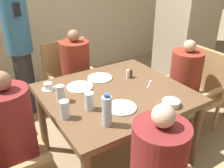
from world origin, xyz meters
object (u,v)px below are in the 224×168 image
Objects in this scene: diner_in_far_chair at (76,76)px; glass_tall_far at (60,94)px; diner_in_right_chair at (184,87)px; bowl_small at (171,103)px; plate_dessert_center at (80,87)px; water_bottle at (107,111)px; glass_tall_mid at (65,110)px; plate_main_left at (121,108)px; standing_host at (19,43)px; chair_far_side at (72,78)px; teacup_with_saucer at (48,87)px; chair_right_side at (193,89)px; plate_main_right at (100,78)px; diner_in_left_chair at (14,142)px; glass_tall_near at (89,101)px.

glass_tall_far is (-0.46, -0.72, 0.25)m from diner_in_far_chair.
diner_in_right_chair reaches higher than bowl_small.
plate_dessert_center is 0.27m from glass_tall_far.
water_bottle reaches higher than glass_tall_mid.
standing_host is at bearing 102.79° from plate_main_left.
chair_far_side is 3.87× the size of plate_main_left.
teacup_with_saucer is at bearing 102.89° from water_bottle.
chair_right_side is 6.61× the size of glass_tall_far.
standing_host reaches higher than teacup_with_saucer.
plate_dessert_center is (-0.24, -0.07, 0.00)m from plate_main_right.
plate_main_left is 0.56m from plate_main_right.
diner_in_far_chair is 1.28m from bowl_small.
glass_tall_mid is (-0.29, -0.37, 0.06)m from plate_dessert_center.
plate_main_right is 1.71× the size of glass_tall_far.
plate_dessert_center is at bearing 103.97° from plate_main_left.
diner_in_left_chair is 1.26× the size of chair_right_side.
plate_dessert_center is (-0.23, -0.59, 0.18)m from diner_in_far_chair.
chair_right_side is 0.16m from diner_in_right_chair.
plate_dessert_center is 1.71× the size of glass_tall_mid.
teacup_with_saucer is (-0.47, -0.62, 0.28)m from chair_far_side.
chair_far_side is 1.18m from glass_tall_near.
diner_in_right_chair is 0.93m from plate_main_right.
chair_right_side is 7.90× the size of teacup_with_saucer.
standing_host is 7.23× the size of plate_main_right.
plate_main_right is 0.52m from glass_tall_far.
glass_tall_far reaches higher than plate_dessert_center.
diner_in_left_chair is 1.20m from diner_in_far_chair.
diner_in_right_chair is (1.74, 0.00, -0.04)m from diner_in_left_chair.
standing_host is 0.98m from teacup_with_saucer.
plate_dessert_center is 1.70× the size of bowl_small.
plate_main_right is 1.00× the size of plate_dessert_center.
standing_host is (0.41, 1.32, 0.33)m from diner_in_left_chair.
glass_tall_far is at bearing 75.27° from glass_tall_mid.
glass_tall_far is at bearing -85.93° from teacup_with_saucer.
glass_tall_near is (-0.09, -0.36, 0.06)m from plate_dessert_center.
diner_in_left_chair reaches higher than chair_right_side.
glass_tall_mid is (-0.41, 0.11, 0.06)m from plate_main_left.
glass_tall_near is (-0.21, 0.12, 0.06)m from plate_main_left.
diner_in_left_chair is at bearing 158.71° from glass_tall_mid.
glass_tall_far reaches higher than plate_main_left.
standing_host is at bearing 135.31° from diner_in_right_chair.
glass_tall_mid is (-0.76, 0.28, 0.05)m from bowl_small.
plate_main_left is at bearing -29.87° from glass_tall_near.
diner_in_left_chair is 8.30× the size of glass_tall_near.
glass_tall_near is (-0.56, 0.29, 0.05)m from bowl_small.
glass_tall_mid is at bearing -174.88° from chair_right_side.
standing_host is 1.88m from bowl_small.
chair_far_side is 6.61× the size of glass_tall_mid.
plate_main_left and plate_main_right have the same top height.
glass_tall_near is (-0.33, -0.43, 0.06)m from plate_main_right.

